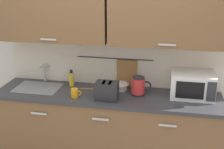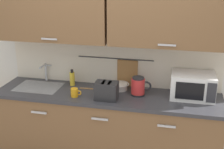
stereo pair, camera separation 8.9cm
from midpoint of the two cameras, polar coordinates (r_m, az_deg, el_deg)
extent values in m
cube|color=brown|center=(3.57, -0.24, -10.62)|extent=(2.50, 0.60, 0.86)
cube|color=#B7B7BC|center=(3.37, -13.03, -7.08)|extent=(0.18, 0.02, 0.02)
cube|color=#B7B7BC|center=(3.15, -1.53, -8.50)|extent=(0.18, 0.02, 0.02)
cube|color=#B7B7BC|center=(3.07, 11.18, -9.66)|extent=(0.18, 0.02, 0.02)
cube|color=#333338|center=(3.36, -0.25, -3.96)|extent=(2.53, 0.63, 0.04)
cube|color=#9EA0A5|center=(3.66, -13.09, -2.96)|extent=(0.52, 0.38, 0.09)
cube|color=silver|center=(3.54, 0.94, 3.61)|extent=(3.70, 0.06, 2.50)
cube|color=beige|center=(3.53, 0.82, 2.29)|extent=(2.50, 0.01, 0.55)
cube|color=brown|center=(3.44, -10.30, 12.18)|extent=(1.24, 0.33, 0.70)
cube|color=#B7B7BC|center=(3.33, -11.14, 6.65)|extent=(0.18, 0.01, 0.02)
cube|color=brown|center=(3.17, 11.72, 11.51)|extent=(1.24, 0.33, 0.70)
cube|color=#B7B7BC|center=(3.05, 11.24, 5.51)|extent=(0.18, 0.01, 0.02)
cylinder|color=#333338|center=(3.50, 1.37, 3.05)|extent=(0.90, 0.01, 0.01)
cube|color=olive|center=(3.52, 3.67, 0.07)|extent=(0.24, 0.02, 0.34)
cylinder|color=#B2B5BA|center=(3.80, -11.80, 0.49)|extent=(0.03, 0.03, 0.22)
cylinder|color=#B2B5BA|center=(3.70, -12.40, 1.56)|extent=(0.02, 0.16, 0.02)
cube|color=#B2B5BA|center=(3.75, -11.33, 1.74)|extent=(0.07, 0.02, 0.01)
cube|color=white|center=(3.34, 15.87, -2.03)|extent=(0.46, 0.34, 0.27)
cube|color=black|center=(3.18, 15.36, -3.10)|extent=(0.29, 0.01, 0.18)
cube|color=#2D2D33|center=(3.20, 19.20, -3.36)|extent=(0.09, 0.01, 0.21)
cylinder|color=black|center=(3.34, 5.69, -3.72)|extent=(0.16, 0.16, 0.02)
cylinder|color=red|center=(3.30, 5.74, -2.22)|extent=(0.15, 0.15, 0.17)
cylinder|color=#262628|center=(3.27, 5.80, -0.67)|extent=(0.13, 0.13, 0.02)
torus|color=black|center=(3.29, 7.36, -2.20)|extent=(0.11, 0.02, 0.11)
cylinder|color=yellow|center=(3.59, -6.88, -0.83)|extent=(0.06, 0.06, 0.16)
cylinder|color=black|center=(3.56, -6.94, 0.65)|extent=(0.03, 0.03, 0.04)
cylinder|color=orange|center=(3.28, -6.40, -3.43)|extent=(0.08, 0.08, 0.09)
torus|color=orange|center=(3.26, -5.54, -3.48)|extent=(0.06, 0.01, 0.06)
cylinder|color=silver|center=(3.45, 2.25, -2.32)|extent=(0.17, 0.17, 0.07)
torus|color=silver|center=(3.44, 2.26, -1.83)|extent=(0.21, 0.21, 0.01)
cube|color=#232326|center=(3.18, -0.28, -3.12)|extent=(0.24, 0.17, 0.19)
cube|color=black|center=(3.16, -0.90, -1.58)|extent=(0.03, 0.12, 0.01)
cube|color=black|center=(3.14, 0.34, -1.68)|extent=(0.03, 0.12, 0.01)
cube|color=black|center=(3.20, -2.51, -2.46)|extent=(0.02, 0.02, 0.02)
cube|color=#9E7042|center=(3.48, -3.65, -2.70)|extent=(0.22, 0.03, 0.01)
ellipsoid|color=#9E7042|center=(3.46, -1.47, -2.81)|extent=(0.06, 0.04, 0.01)
camera|label=1|loc=(0.04, -89.22, 0.27)|focal=47.98mm
camera|label=2|loc=(0.04, 90.78, -0.27)|focal=47.98mm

